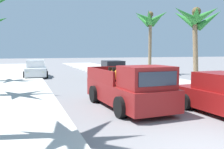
{
  "coord_description": "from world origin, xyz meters",
  "views": [
    {
      "loc": [
        -3.98,
        -4.6,
        2.34
      ],
      "look_at": [
        0.02,
        6.87,
        1.2
      ],
      "focal_mm": 40.31,
      "sensor_mm": 36.0,
      "label": 1
    }
  ],
  "objects_px": {
    "car_right_near": "(113,71)",
    "palm_tree_right_back": "(150,22)",
    "car_left_near": "(36,69)",
    "palm_tree_right_fore": "(196,21)",
    "pickup_truck": "(129,88)"
  },
  "relations": [
    {
      "from": "car_right_near",
      "to": "palm_tree_right_fore",
      "type": "distance_m",
      "value": 7.51
    },
    {
      "from": "palm_tree_right_back",
      "to": "car_right_near",
      "type": "bearing_deg",
      "value": -148.52
    },
    {
      "from": "car_right_near",
      "to": "palm_tree_right_fore",
      "type": "bearing_deg",
      "value": -44.1
    },
    {
      "from": "pickup_truck",
      "to": "car_left_near",
      "type": "bearing_deg",
      "value": 102.43
    },
    {
      "from": "car_right_near",
      "to": "car_left_near",
      "type": "bearing_deg",
      "value": 147.55
    },
    {
      "from": "pickup_truck",
      "to": "palm_tree_right_fore",
      "type": "bearing_deg",
      "value": 36.94
    },
    {
      "from": "car_right_near",
      "to": "palm_tree_right_back",
      "type": "xyz_separation_m",
      "value": [
        4.99,
        3.06,
        4.52
      ]
    },
    {
      "from": "car_right_near",
      "to": "palm_tree_right_back",
      "type": "height_order",
      "value": "palm_tree_right_back"
    },
    {
      "from": "pickup_truck",
      "to": "car_right_near",
      "type": "xyz_separation_m",
      "value": [
        2.93,
        10.23,
        -0.1
      ]
    },
    {
      "from": "pickup_truck",
      "to": "palm_tree_right_fore",
      "type": "xyz_separation_m",
      "value": [
        7.59,
        5.71,
        3.67
      ]
    },
    {
      "from": "pickup_truck",
      "to": "palm_tree_right_fore",
      "type": "relative_size",
      "value": 0.97
    },
    {
      "from": "pickup_truck",
      "to": "palm_tree_right_back",
      "type": "distance_m",
      "value": 16.09
    },
    {
      "from": "pickup_truck",
      "to": "car_right_near",
      "type": "height_order",
      "value": "pickup_truck"
    },
    {
      "from": "pickup_truck",
      "to": "car_left_near",
      "type": "xyz_separation_m",
      "value": [
        -3.1,
        14.06,
        -0.1
      ]
    },
    {
      "from": "car_left_near",
      "to": "palm_tree_right_fore",
      "type": "xyz_separation_m",
      "value": [
        10.69,
        -8.35,
        3.77
      ]
    }
  ]
}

